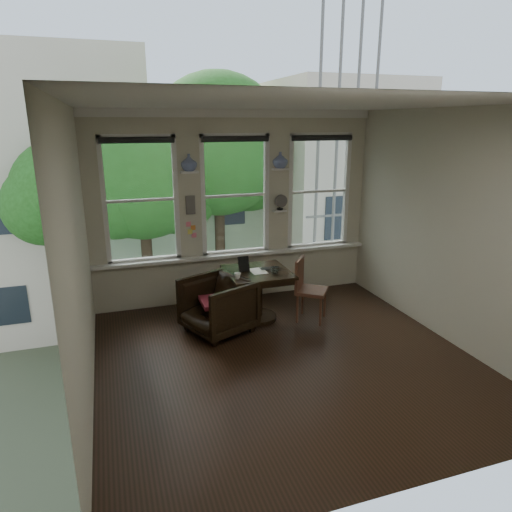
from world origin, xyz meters
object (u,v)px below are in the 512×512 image
object	(u,v)px
laptop	(271,269)
table	(258,295)
armchair_left	(218,305)
mug	(238,276)
side_chair_right	(312,290)

from	to	relation	value
laptop	table	bearing A→B (deg)	173.61
table	armchair_left	distance (m)	0.69
table	mug	bearing A→B (deg)	-147.22
table	laptop	size ratio (longest dim) A/B	3.03
table	armchair_left	bearing A→B (deg)	-161.04
table	laptop	xyz separation A→B (m)	(0.19, -0.02, 0.39)
table	side_chair_right	world-z (taller)	side_chair_right
side_chair_right	armchair_left	bearing A→B (deg)	125.09
table	laptop	world-z (taller)	laptop
armchair_left	side_chair_right	distance (m)	1.40
table	mug	distance (m)	0.61
armchair_left	laptop	bearing A→B (deg)	80.19
table	mug	size ratio (longest dim) A/B	9.91
table	armchair_left	world-z (taller)	armchair_left
table	side_chair_right	size ratio (longest dim) A/B	0.98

